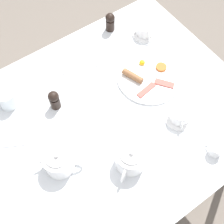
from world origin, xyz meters
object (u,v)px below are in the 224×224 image
(breakfast_plate, at_px, (148,77))
(spoon_for_tea, at_px, (36,85))
(teapot_near, at_px, (131,159))
(teacup_with_saucer_left, at_px, (180,115))
(fork_by_plate, at_px, (80,69))
(pepper_grinder, at_px, (110,22))
(creamer_jug, at_px, (216,149))
(teacup_with_saucer_right, at_px, (145,30))
(teapot_far, at_px, (59,161))
(salt_grinder, at_px, (54,100))
(water_glass_tall, at_px, (7,98))
(knife_by_plate, at_px, (1,146))

(breakfast_plate, height_order, spoon_for_tea, breakfast_plate)
(breakfast_plate, relative_size, teapot_near, 1.67)
(teacup_with_saucer_left, height_order, fork_by_plate, teacup_with_saucer_left)
(teacup_with_saucer_left, xyz_separation_m, pepper_grinder, (0.59, -0.05, 0.02))
(creamer_jug, bearing_deg, breakfast_plate, -1.27)
(spoon_for_tea, bearing_deg, teacup_with_saucer_right, -93.21)
(spoon_for_tea, bearing_deg, teapot_far, 165.32)
(teapot_far, height_order, salt_grinder, teapot_far)
(water_glass_tall, xyz_separation_m, knife_by_plate, (-0.17, 0.12, -0.04))
(breakfast_plate, xyz_separation_m, pepper_grinder, (0.35, -0.03, 0.04))
(fork_by_plate, bearing_deg, teapot_far, 138.37)
(teacup_with_saucer_right, xyz_separation_m, spoon_for_tea, (0.03, 0.60, -0.03))
(pepper_grinder, distance_m, fork_by_plate, 0.30)
(creamer_jug, relative_size, salt_grinder, 0.76)
(salt_grinder, bearing_deg, water_glass_tall, 51.50)
(teacup_with_saucer_left, relative_size, creamer_jug, 1.72)
(teapot_near, bearing_deg, creamer_jug, -59.28)
(teapot_near, xyz_separation_m, fork_by_plate, (0.51, -0.08, -0.04))
(breakfast_plate, height_order, teacup_with_saucer_right, teacup_with_saucer_right)
(teacup_with_saucer_right, height_order, knife_by_plate, teacup_with_saucer_right)
(breakfast_plate, bearing_deg, knife_by_plate, 83.96)
(breakfast_plate, distance_m, teapot_far, 0.56)
(creamer_jug, relative_size, spoon_for_tea, 0.51)
(teapot_near, height_order, spoon_for_tea, teapot_near)
(water_glass_tall, bearing_deg, pepper_grinder, -80.01)
(teapot_far, bearing_deg, teapot_near, 179.34)
(water_glass_tall, bearing_deg, salt_grinder, -128.50)
(teacup_with_saucer_right, relative_size, creamer_jug, 1.74)
(salt_grinder, bearing_deg, pepper_grinder, -62.50)
(breakfast_plate, height_order, teapot_near, teapot_near)
(teapot_far, xyz_separation_m, creamer_jug, (-0.31, -0.54, -0.02))
(pepper_grinder, height_order, fork_by_plate, pepper_grinder)
(fork_by_plate, bearing_deg, salt_grinder, 119.02)
(salt_grinder, bearing_deg, teapot_far, 153.65)
(teacup_with_saucer_right, relative_size, salt_grinder, 1.33)
(creamer_jug, bearing_deg, spoon_for_tea, 31.80)
(salt_grinder, bearing_deg, knife_by_plate, 98.00)
(teacup_with_saucer_left, bearing_deg, knife_by_plate, 65.02)
(breakfast_plate, bearing_deg, water_glass_tall, 67.51)
(breakfast_plate, xyz_separation_m, fork_by_plate, (0.22, 0.23, -0.01))
(knife_by_plate, bearing_deg, spoon_for_tea, -54.71)
(breakfast_plate, relative_size, salt_grinder, 2.97)
(teapot_near, height_order, salt_grinder, teapot_near)
(fork_by_plate, bearing_deg, pepper_grinder, -63.63)
(water_glass_tall, distance_m, salt_grinder, 0.21)
(fork_by_plate, height_order, spoon_for_tea, same)
(teapot_near, bearing_deg, spoon_for_tea, 71.06)
(salt_grinder, height_order, fork_by_plate, salt_grinder)
(breakfast_plate, distance_m, teacup_with_saucer_left, 0.24)
(salt_grinder, xyz_separation_m, spoon_for_tea, (0.14, 0.02, -0.05))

